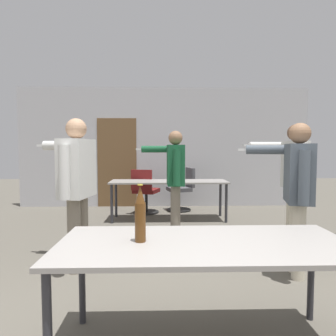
{
  "coord_description": "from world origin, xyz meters",
  "views": [
    {
      "loc": [
        -0.1,
        -1.5,
        1.34
      ],
      "look_at": [
        0.0,
        2.31,
        1.1
      ],
      "focal_mm": 32.0,
      "sensor_mm": 36.0,
      "label": 1
    }
  ],
  "objects_px": {
    "office_chair_mid_tucked": "(182,190)",
    "drink_cup": "(179,177)",
    "person_near_casual": "(294,172)",
    "person_right_polo": "(297,185)",
    "beer_bottle": "(140,215)",
    "person_far_watching": "(76,180)",
    "person_center_tall": "(175,173)",
    "office_chair_side_rolled": "(145,193)"
  },
  "relations": [
    {
      "from": "office_chair_side_rolled",
      "to": "drink_cup",
      "type": "height_order",
      "value": "office_chair_side_rolled"
    },
    {
      "from": "person_right_polo",
      "to": "office_chair_mid_tucked",
      "type": "distance_m",
      "value": 3.57
    },
    {
      "from": "person_far_watching",
      "to": "person_near_casual",
      "type": "bearing_deg",
      "value": -65.88
    },
    {
      "from": "person_right_polo",
      "to": "drink_cup",
      "type": "height_order",
      "value": "person_right_polo"
    },
    {
      "from": "person_far_watching",
      "to": "drink_cup",
      "type": "xyz_separation_m",
      "value": [
        1.3,
        2.44,
        -0.21
      ]
    },
    {
      "from": "person_near_casual",
      "to": "office_chair_mid_tucked",
      "type": "bearing_deg",
      "value": 23.3
    },
    {
      "from": "person_far_watching",
      "to": "person_center_tall",
      "type": "height_order",
      "value": "person_far_watching"
    },
    {
      "from": "person_far_watching",
      "to": "beer_bottle",
      "type": "distance_m",
      "value": 1.61
    },
    {
      "from": "person_far_watching",
      "to": "person_near_casual",
      "type": "height_order",
      "value": "person_far_watching"
    },
    {
      "from": "beer_bottle",
      "to": "drink_cup",
      "type": "distance_m",
      "value": 3.87
    },
    {
      "from": "person_near_casual",
      "to": "office_chair_mid_tucked",
      "type": "relative_size",
      "value": 1.8
    },
    {
      "from": "person_right_polo",
      "to": "drink_cup",
      "type": "distance_m",
      "value": 2.89
    },
    {
      "from": "person_far_watching",
      "to": "drink_cup",
      "type": "relative_size",
      "value": 16.41
    },
    {
      "from": "office_chair_side_rolled",
      "to": "person_far_watching",
      "type": "bearing_deg",
      "value": -83.05
    },
    {
      "from": "person_center_tall",
      "to": "drink_cup",
      "type": "relative_size",
      "value": 15.88
    },
    {
      "from": "person_right_polo",
      "to": "office_chair_side_rolled",
      "type": "relative_size",
      "value": 1.74
    },
    {
      "from": "person_right_polo",
      "to": "person_far_watching",
      "type": "xyz_separation_m",
      "value": [
        -2.36,
        0.24,
        0.03
      ]
    },
    {
      "from": "person_near_casual",
      "to": "person_far_watching",
      "type": "bearing_deg",
      "value": 99.1
    },
    {
      "from": "drink_cup",
      "to": "office_chair_mid_tucked",
      "type": "bearing_deg",
      "value": 81.35
    },
    {
      "from": "person_center_tall",
      "to": "person_near_casual",
      "type": "distance_m",
      "value": 1.71
    },
    {
      "from": "person_right_polo",
      "to": "office_chair_side_rolled",
      "type": "xyz_separation_m",
      "value": [
        -1.75,
        3.1,
        -0.53
      ]
    },
    {
      "from": "person_right_polo",
      "to": "drink_cup",
      "type": "relative_size",
      "value": 15.78
    },
    {
      "from": "person_far_watching",
      "to": "person_near_casual",
      "type": "relative_size",
      "value": 1.0
    },
    {
      "from": "office_chair_side_rolled",
      "to": "person_center_tall",
      "type": "bearing_deg",
      "value": -52.01
    },
    {
      "from": "person_right_polo",
      "to": "person_near_casual",
      "type": "relative_size",
      "value": 0.96
    },
    {
      "from": "person_right_polo",
      "to": "office_chair_mid_tucked",
      "type": "relative_size",
      "value": 1.73
    },
    {
      "from": "person_center_tall",
      "to": "office_chair_mid_tucked",
      "type": "height_order",
      "value": "person_center_tall"
    },
    {
      "from": "drink_cup",
      "to": "person_far_watching",
      "type": "bearing_deg",
      "value": -118.01
    },
    {
      "from": "office_chair_mid_tucked",
      "to": "office_chair_side_rolled",
      "type": "distance_m",
      "value": 0.85
    },
    {
      "from": "person_far_watching",
      "to": "beer_bottle",
      "type": "relative_size",
      "value": 4.46
    },
    {
      "from": "beer_bottle",
      "to": "drink_cup",
      "type": "relative_size",
      "value": 3.68
    },
    {
      "from": "person_right_polo",
      "to": "beer_bottle",
      "type": "distance_m",
      "value": 1.94
    },
    {
      "from": "office_chair_mid_tucked",
      "to": "office_chair_side_rolled",
      "type": "height_order",
      "value": "office_chair_mid_tucked"
    },
    {
      "from": "beer_bottle",
      "to": "person_right_polo",
      "type": "bearing_deg",
      "value": 36.5
    },
    {
      "from": "office_chair_mid_tucked",
      "to": "drink_cup",
      "type": "bearing_deg",
      "value": 156.33
    },
    {
      "from": "person_near_casual",
      "to": "drink_cup",
      "type": "distance_m",
      "value": 2.28
    },
    {
      "from": "person_far_watching",
      "to": "person_near_casual",
      "type": "xyz_separation_m",
      "value": [
        2.75,
        0.7,
        0.02
      ]
    },
    {
      "from": "person_near_casual",
      "to": "beer_bottle",
      "type": "xyz_separation_m",
      "value": [
        -1.95,
        -2.09,
        -0.11
      ]
    },
    {
      "from": "office_chair_mid_tucked",
      "to": "drink_cup",
      "type": "height_order",
      "value": "office_chair_mid_tucked"
    },
    {
      "from": "person_right_polo",
      "to": "office_chair_side_rolled",
      "type": "distance_m",
      "value": 3.6
    },
    {
      "from": "office_chair_side_rolled",
      "to": "drink_cup",
      "type": "distance_m",
      "value": 0.88
    },
    {
      "from": "person_center_tall",
      "to": "person_near_casual",
      "type": "bearing_deg",
      "value": -111.57
    }
  ]
}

